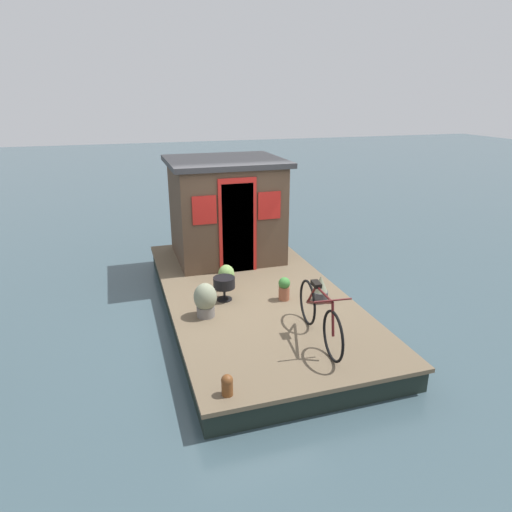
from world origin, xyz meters
The scene contains 10 objects.
ground_plane centered at (0.00, 0.00, 0.00)m, with size 60.00×60.00×0.00m, color #384C54.
houseboat_deck centered at (0.00, 0.00, 0.19)m, with size 5.95×2.94×0.38m.
houseboat_cabin centered at (1.86, 0.00, 1.40)m, with size 2.03×2.25×2.02m.
bicycle centered at (-1.89, -0.38, 0.75)m, with size 1.68×0.50×0.81m.
potted_plant_ivy centered at (-0.72, 0.97, 0.65)m, with size 0.35×0.35×0.54m.
potted_plant_lavender centered at (0.22, 0.41, 0.61)m, with size 0.28×0.28×0.43m.
potted_plant_geranium centered at (-0.51, -0.39, 0.58)m, with size 0.19×0.19×0.39m.
potted_plant_succulent centered at (-0.75, -0.93, 0.59)m, with size 0.26×0.26×0.45m.
charcoal_grill centered at (-0.23, 0.56, 0.67)m, with size 0.36×0.36×0.40m.
mooring_bollard centered at (-2.71, 1.12, 0.52)m, with size 0.14×0.14×0.26m.
Camera 1 is at (-6.98, 2.11, 3.61)m, focal length 32.14 mm.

